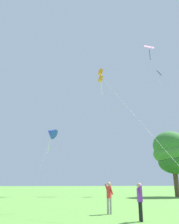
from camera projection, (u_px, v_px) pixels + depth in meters
kite_orange_box at (101, 77)px, 19.37m from camera, size 1.80×11.10×10.85m
kite_blue_delta at (51, 133)px, 36.24m from camera, size 3.36×5.93×10.30m
kite_black_large at (160, 79)px, 43.92m from camera, size 1.06×6.46×22.50m
kite_pink_low at (150, 52)px, 49.36m from camera, size 2.68×7.28×30.37m
person_far_back at (140, 198)px, 11.05m from camera, size 0.23×0.55×1.71m
person_in_blue_jacket at (109, 195)px, 13.70m from camera, size 0.46×0.46×1.76m
tree_right_cluster at (174, 154)px, 33.03m from camera, size 5.94×5.59×8.88m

